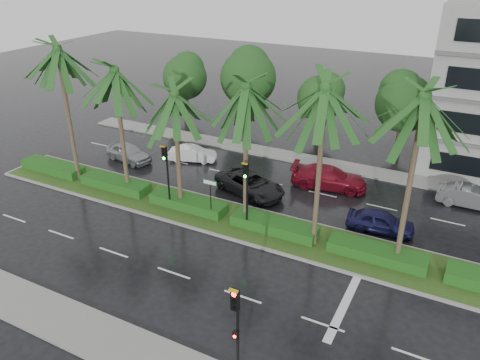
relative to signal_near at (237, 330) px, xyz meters
The scene contains 18 objects.
ground 11.42m from the signal_near, 122.58° to the left, with size 120.00×120.00×0.00m, color black.
near_sidewalk 6.53m from the signal_near, behind, with size 40.00×2.40×0.12m, color gray.
far_sidewalk 22.35m from the signal_near, 105.67° to the left, with size 40.00×2.00×0.12m, color gray.
median 12.24m from the signal_near, 120.00° to the left, with size 36.00×4.00×0.15m.
hedge 12.17m from the signal_near, 120.00° to the left, with size 35.20×1.40×0.60m.
lane_markings 9.76m from the signal_near, 108.30° to the left, with size 34.00×13.06×0.01m.
palm_row 13.82m from the signal_near, 124.86° to the left, with size 26.30×4.20×10.01m.
signal_near is the anchor object (origin of this frame).
signal_median_left 13.93m from the signal_near, 135.91° to the left, with size 0.34×0.42×4.36m.
signal_median_right 10.69m from the signal_near, 114.91° to the left, with size 0.34×0.42×4.36m.
street_sign 12.11m from the signal_near, 125.34° to the left, with size 0.95×0.09×2.60m.
bg_trees 27.44m from the signal_near, 99.66° to the left, with size 32.89×5.41×7.81m.
car_silver 23.01m from the signal_near, 139.72° to the left, with size 4.08×1.64×1.39m, color #979A9E.
car_white 21.58m from the signal_near, 127.20° to the left, with size 3.71×1.29×1.22m, color silver.
car_darkgrey 15.74m from the signal_near, 114.55° to the left, with size 5.22×2.41×1.45m, color black.
car_red 17.78m from the signal_near, 96.49° to the left, with size 5.24×2.13×1.52m, color maroon.
car_blue 13.76m from the signal_near, 79.43° to the left, with size 3.91×1.57×1.33m, color #161541.
car_grey 20.48m from the signal_near, 69.93° to the left, with size 4.11×1.43×1.35m, color slate.
Camera 1 is at (12.07, -20.79, 14.84)m, focal length 35.00 mm.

